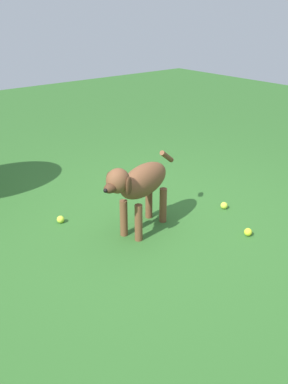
# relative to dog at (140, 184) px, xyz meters

# --- Properties ---
(ground) EXTENTS (14.00, 14.00, 0.00)m
(ground) POSITION_rel_dog_xyz_m (0.10, -0.04, -0.44)
(ground) COLOR #2D6026
(dog) EXTENTS (0.94, 0.41, 0.66)m
(dog) POSITION_rel_dog_xyz_m (0.00, 0.00, 0.00)
(dog) COLOR brown
(dog) RESTS_ON ground
(tennis_ball_0) EXTENTS (0.07, 0.07, 0.07)m
(tennis_ball_0) POSITION_rel_dog_xyz_m (0.88, -0.17, -0.40)
(tennis_ball_0) COLOR #C2DB3A
(tennis_ball_0) RESTS_ON ground
(tennis_ball_1) EXTENTS (0.07, 0.07, 0.07)m
(tennis_ball_1) POSITION_rel_dog_xyz_m (0.64, -0.64, -0.40)
(tennis_ball_1) COLOR #CCDC2C
(tennis_ball_1) RESTS_ON ground
(tennis_ball_2) EXTENTS (0.07, 0.07, 0.07)m
(tennis_ball_2) POSITION_rel_dog_xyz_m (0.64, 0.69, -0.40)
(tennis_ball_2) COLOR yellow
(tennis_ball_2) RESTS_ON ground
(tennis_ball_3) EXTENTS (0.07, 0.07, 0.07)m
(tennis_ball_3) POSITION_rel_dog_xyz_m (-0.46, 0.56, -0.40)
(tennis_ball_3) COLOR #C4E33A
(tennis_ball_3) RESTS_ON ground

